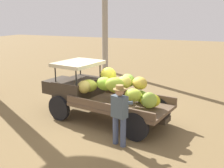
% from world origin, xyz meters
% --- Properties ---
extents(ground_plane, '(60.00, 60.00, 0.00)m').
position_xyz_m(ground_plane, '(0.00, 0.00, 0.00)').
color(ground_plane, olive).
extents(truck, '(4.62, 2.36, 1.85)m').
position_xyz_m(truck, '(0.07, 0.09, 0.95)').
color(truck, '#352C21').
rests_on(truck, ground).
extents(farmer, '(0.55, 0.51, 1.66)m').
position_xyz_m(farmer, '(-1.18, 1.58, 0.94)').
color(farmer, '#475374').
rests_on(farmer, ground).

